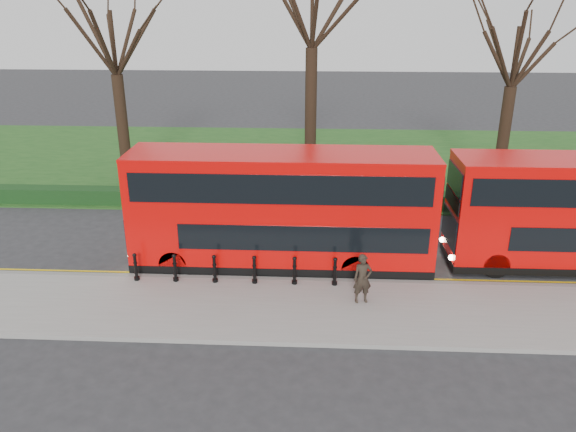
{
  "coord_description": "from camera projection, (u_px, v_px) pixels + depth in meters",
  "views": [
    {
      "loc": [
        2.28,
        -19.01,
        9.7
      ],
      "look_at": [
        1.3,
        0.5,
        2.0
      ],
      "focal_mm": 35.0,
      "sensor_mm": 36.0,
      "label": 1
    }
  ],
  "objects": [
    {
      "name": "tree_left",
      "position": [
        113.0,
        36.0,
        28.13
      ],
      "size": [
        6.87,
        6.87,
        10.74
      ],
      "color": "black",
      "rests_on": "ground"
    },
    {
      "name": "kerb",
      "position": [
        250.0,
        280.0,
        20.37
      ],
      "size": [
        60.0,
        0.25,
        0.16
      ],
      "primitive_type": "cube",
      "color": "slate",
      "rests_on": "ground"
    },
    {
      "name": "yellow_line_outer",
      "position": [
        251.0,
        277.0,
        20.68
      ],
      "size": [
        60.0,
        0.1,
        0.01
      ],
      "primitive_type": "cube",
      "color": "yellow",
      "rests_on": "ground"
    },
    {
      "name": "ground",
      "position": [
        253.0,
        269.0,
        21.33
      ],
      "size": [
        120.0,
        120.0,
        0.0
      ],
      "primitive_type": "plane",
      "color": "#28282B",
      "rests_on": "ground"
    },
    {
      "name": "yellow_line_inner",
      "position": [
        252.0,
        275.0,
        20.86
      ],
      "size": [
        60.0,
        0.1,
        0.01
      ],
      "primitive_type": "cube",
      "color": "yellow",
      "rests_on": "ground"
    },
    {
      "name": "hedge",
      "position": [
        268.0,
        199.0,
        27.5
      ],
      "size": [
        60.0,
        0.9,
        0.8
      ],
      "primitive_type": "cube",
      "color": "black",
      "rests_on": "ground"
    },
    {
      "name": "pedestrian",
      "position": [
        363.0,
        279.0,
        18.46
      ],
      "size": [
        0.69,
        0.52,
        1.72
      ],
      "primitive_type": "imported",
      "rotation": [
        0.0,
        0.0,
        0.19
      ],
      "color": "black",
      "rests_on": "pavement"
    },
    {
      "name": "pavement",
      "position": [
        243.0,
        308.0,
        18.51
      ],
      "size": [
        60.0,
        4.0,
        0.15
      ],
      "primitive_type": "cube",
      "color": "gray",
      "rests_on": "ground"
    },
    {
      "name": "bus_lead",
      "position": [
        282.0,
        211.0,
        20.85
      ],
      "size": [
        11.19,
        2.57,
        4.45
      ],
      "color": "red",
      "rests_on": "ground"
    },
    {
      "name": "grass_verge",
      "position": [
        279.0,
        160.0,
        35.26
      ],
      "size": [
        60.0,
        18.0,
        0.06
      ],
      "primitive_type": "cube",
      "color": "#1B4818",
      "rests_on": "ground"
    },
    {
      "name": "bollard_row",
      "position": [
        234.0,
        270.0,
        19.86
      ],
      "size": [
        7.25,
        0.15,
        1.0
      ],
      "color": "black",
      "rests_on": "pavement"
    },
    {
      "name": "tree_right",
      "position": [
        516.0,
        50.0,
        27.42
      ],
      "size": [
        6.34,
        6.34,
        9.9
      ],
      "color": "black",
      "rests_on": "ground"
    }
  ]
}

